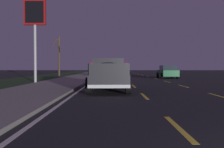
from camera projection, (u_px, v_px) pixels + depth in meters
ground at (140, 78)px, 29.64m from camera, size 144.00×144.00×0.00m
sidewalk_shoulder at (78, 78)px, 29.67m from camera, size 108.00×4.00×0.12m
grass_verge at (36, 78)px, 29.69m from camera, size 108.00×6.00×0.01m
lane_markings at (114, 77)px, 32.24m from camera, size 108.00×7.04×0.01m
pickup_truck at (108, 74)px, 14.25m from camera, size 5.49×2.41×1.87m
sedan_red at (110, 71)px, 33.36m from camera, size 4.44×2.08×1.54m
sedan_green at (168, 72)px, 29.42m from camera, size 4.43×2.07×1.54m
gas_price_sign at (35, 20)px, 21.39m from camera, size 0.27×1.90×7.20m
bare_tree_far at (59, 55)px, 37.41m from camera, size 1.22×1.51×5.99m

